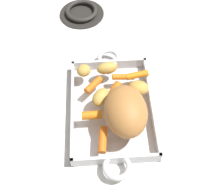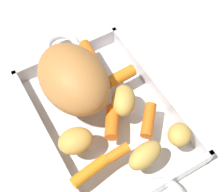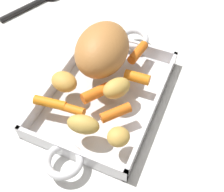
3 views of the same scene
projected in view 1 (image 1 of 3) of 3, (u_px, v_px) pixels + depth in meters
ground_plane at (112, 111)px, 0.90m from camera, size 2.12×2.12×0.00m
roasting_dish at (112, 109)px, 0.89m from camera, size 0.45×0.24×0.04m
pork_roast at (126, 111)px, 0.79m from camera, size 0.16×0.13×0.10m
baby_carrot_center_right at (93, 85)px, 0.89m from camera, size 0.06×0.06×0.02m
baby_carrot_short at (114, 91)px, 0.88m from camera, size 0.07×0.05×0.03m
baby_carrot_northwest at (123, 77)px, 0.91m from camera, size 0.02×0.07×0.02m
baby_carrot_northeast at (92, 115)px, 0.83m from camera, size 0.03×0.06×0.02m
baby_carrot_southeast at (103, 140)px, 0.79m from camera, size 0.07×0.03×0.03m
baby_carrot_southwest at (137, 75)px, 0.91m from camera, size 0.03×0.07×0.02m
potato_halved at (101, 97)px, 0.85m from camera, size 0.08×0.07×0.04m
potato_near_roast at (84, 71)px, 0.91m from camera, size 0.06×0.06×0.03m
potato_golden_large at (107, 68)px, 0.92m from camera, size 0.05×0.07×0.04m
potato_whole at (138, 88)px, 0.88m from camera, size 0.06×0.07×0.04m
stove_burner_rear at (82, 12)px, 1.14m from camera, size 0.17×0.17×0.02m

